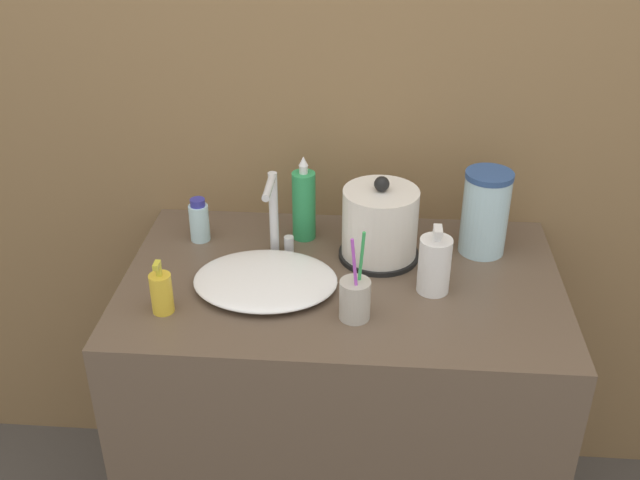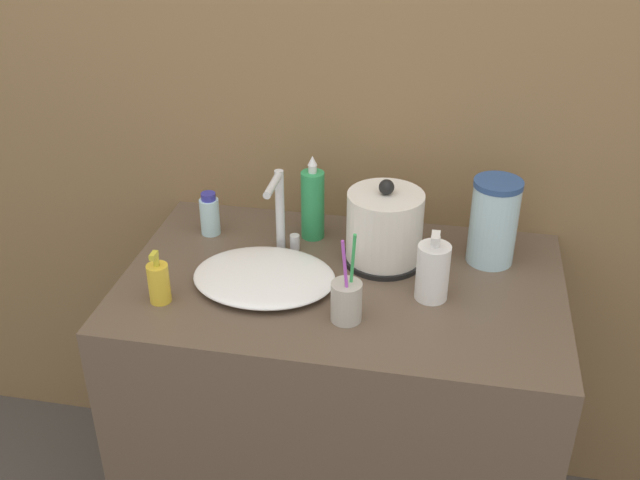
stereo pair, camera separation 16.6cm
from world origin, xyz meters
TOP-DOWN VIEW (x-y plane):
  - wall_back at (0.00, 0.64)m, footprint 6.00×0.04m
  - vanity_counter at (0.00, 0.31)m, footprint 1.01×0.62m
  - sink_basin at (-0.17, 0.26)m, footprint 0.33×0.26m
  - faucet at (-0.17, 0.41)m, footprint 0.06×0.13m
  - electric_kettle at (0.08, 0.41)m, footprint 0.19×0.19m
  - toothbrush_cup at (0.03, 0.16)m, footprint 0.07×0.07m
  - lotion_bottle at (0.21, 0.28)m, footprint 0.07×0.07m
  - shampoo_bottle at (-0.11, 0.50)m, footprint 0.06×0.06m
  - mouthwash_bottle at (-0.37, 0.46)m, footprint 0.05×0.05m
  - hand_cream_bottle at (-0.38, 0.15)m, footprint 0.05×0.05m
  - water_pitcher at (0.33, 0.46)m, footprint 0.11×0.11m

SIDE VIEW (x-z plane):
  - vanity_counter at x=0.00m, z-range 0.00..0.83m
  - sink_basin at x=-0.17m, z-range 0.83..0.87m
  - toothbrush_cup at x=0.03m, z-range 0.77..0.98m
  - hand_cream_bottle at x=-0.38m, z-range 0.82..0.94m
  - mouthwash_bottle at x=-0.37m, z-range 0.83..0.94m
  - lotion_bottle at x=0.21m, z-range 0.82..0.98m
  - electric_kettle at x=0.08m, z-range 0.81..1.02m
  - shampoo_bottle at x=-0.11m, z-range 0.81..1.03m
  - water_pitcher at x=0.33m, z-range 0.83..1.04m
  - faucet at x=-0.17m, z-range 0.84..1.05m
  - wall_back at x=0.00m, z-range 0.00..2.60m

